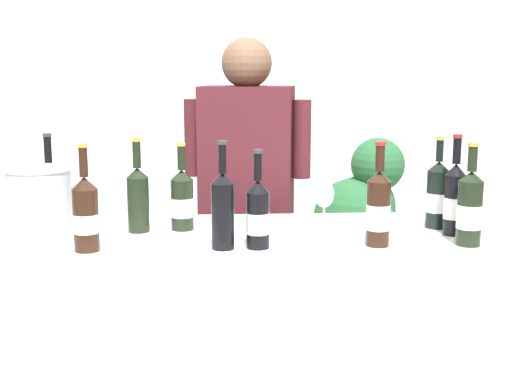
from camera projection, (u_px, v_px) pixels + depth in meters
wall_back at (229, 89)px, 4.84m from camera, size 8.00×0.10×2.80m
counter at (241, 366)px, 2.45m from camera, size 1.81×0.66×0.98m
wine_bottle_0 at (138, 197)px, 2.38m from camera, size 0.08×0.08×0.33m
wine_bottle_1 at (454, 199)px, 2.34m from camera, size 0.07×0.07×0.35m
wine_bottle_2 at (86, 214)px, 2.13m from camera, size 0.08×0.08×0.34m
wine_bottle_3 at (223, 208)px, 2.15m from camera, size 0.07×0.07×0.35m
wine_bottle_4 at (378, 209)px, 2.19m from camera, size 0.08×0.08×0.34m
wine_bottle_5 at (470, 208)px, 2.20m from camera, size 0.08×0.08×0.34m
wine_bottle_6 at (438, 195)px, 2.44m from camera, size 0.08×0.08×0.33m
wine_bottle_7 at (182, 200)px, 2.41m from camera, size 0.08×0.08×0.31m
wine_bottle_8 at (50, 191)px, 2.49m from camera, size 0.08×0.08×0.34m
wine_bottle_9 at (258, 214)px, 2.17m from camera, size 0.08×0.08×0.32m
wine_glass at (324, 197)px, 2.34m from camera, size 0.08×0.08×0.19m
ice_bucket at (40, 204)px, 2.26m from camera, size 0.22×0.22×0.25m
person_server at (247, 232)px, 3.03m from camera, size 0.55×0.31×1.68m
potted_shrub at (362, 230)px, 3.70m from camera, size 0.53×0.65×1.18m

